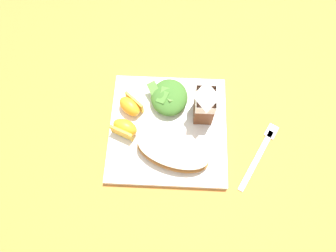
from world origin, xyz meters
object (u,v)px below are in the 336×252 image
object	(u,v)px
green_salad_pile	(167,97)
metal_fork	(261,151)
orange_wedge_middle	(125,128)
white_plate	(168,129)
orange_wedge_front	(130,106)
cheesy_pizza_bread	(173,153)
milk_carton	(205,103)

from	to	relation	value
green_salad_pile	metal_fork	world-z (taller)	green_salad_pile
orange_wedge_middle	metal_fork	bearing A→B (deg)	84.55
white_plate	orange_wedge_front	size ratio (longest dim) A/B	4.06
orange_wedge_middle	orange_wedge_front	bearing A→B (deg)	172.57
orange_wedge_front	metal_fork	distance (m)	0.33
cheesy_pizza_bread	orange_wedge_middle	xyz separation A→B (m)	(-0.05, -0.11, 0.00)
white_plate	orange_wedge_middle	distance (m)	0.11
cheesy_pizza_bread	metal_fork	bearing A→B (deg)	96.43
metal_fork	cheesy_pizza_bread	bearing A→B (deg)	-83.57
green_salad_pile	orange_wedge_middle	bearing A→B (deg)	-48.24
cheesy_pizza_bread	metal_fork	distance (m)	0.21
white_plate	orange_wedge_middle	world-z (taller)	orange_wedge_middle
cheesy_pizza_bread	green_salad_pile	distance (m)	0.14
white_plate	metal_fork	size ratio (longest dim) A/B	1.62
milk_carton	metal_fork	bearing A→B (deg)	59.19
orange_wedge_front	metal_fork	size ratio (longest dim) A/B	0.40
green_salad_pile	milk_carton	xyz separation A→B (m)	(0.03, 0.09, 0.04)
milk_carton	orange_wedge_front	bearing A→B (deg)	-91.50
milk_carton	orange_wedge_middle	distance (m)	0.19
white_plate	green_salad_pile	world-z (taller)	green_salad_pile
white_plate	green_salad_pile	xyz separation A→B (m)	(-0.07, -0.00, 0.03)
milk_carton	orange_wedge_front	world-z (taller)	milk_carton
white_plate	orange_wedge_middle	xyz separation A→B (m)	(0.01, -0.10, 0.03)
metal_fork	orange_wedge_front	bearing A→B (deg)	-105.69
orange_wedge_front	green_salad_pile	bearing A→B (deg)	107.34
green_salad_pile	orange_wedge_front	bearing A→B (deg)	-72.66
green_salad_pile	metal_fork	xyz separation A→B (m)	(0.12, 0.23, -0.03)
orange_wedge_front	orange_wedge_middle	size ratio (longest dim) A/B	1.00
metal_fork	green_salad_pile	bearing A→B (deg)	-117.01
orange_wedge_front	cheesy_pizza_bread	bearing A→B (deg)	43.45
green_salad_pile	white_plate	bearing A→B (deg)	3.82
white_plate	cheesy_pizza_bread	size ratio (longest dim) A/B	1.51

